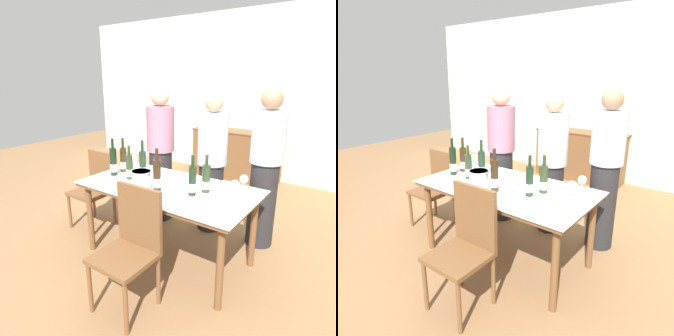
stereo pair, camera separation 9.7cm
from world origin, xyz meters
TOP-DOWN VIEW (x-y plane):
  - ground_plane at (0.00, 0.00)m, footprint 12.00×12.00m
  - back_wall at (0.00, 2.99)m, footprint 8.00×0.10m
  - sideboard_cabinet at (-0.46, 2.70)m, footprint 1.54×0.46m
  - dining_table at (0.00, 0.00)m, footprint 1.65×0.88m
  - ice_bucket at (-0.15, -0.21)m, footprint 0.18×0.18m
  - wine_bottle_0 at (-0.65, -0.06)m, footprint 0.07×0.07m
  - wine_bottle_1 at (0.30, -0.06)m, footprint 0.07×0.07m
  - wine_bottle_2 at (-0.43, -0.05)m, footprint 0.07×0.07m
  - wine_bottle_3 at (-0.65, 0.09)m, footprint 0.07×0.07m
  - wine_bottle_4 at (-0.01, -0.15)m, footprint 0.07×0.07m
  - wine_bottle_5 at (-0.35, 0.05)m, footprint 0.07×0.07m
  - wine_bottle_6 at (0.36, 0.08)m, footprint 0.08×0.08m
  - wine_glass_0 at (0.62, 0.10)m, footprint 0.09×0.09m
  - wine_glass_1 at (0.16, -0.16)m, footprint 0.08×0.08m
  - wine_glass_2 at (-0.66, 0.17)m, footprint 0.07×0.07m
  - wine_glass_3 at (0.61, 0.32)m, footprint 0.08×0.08m
  - wine_glass_4 at (-0.69, 0.29)m, footprint 0.08×0.08m
  - chair_left_end at (-1.12, 0.08)m, footprint 0.42×0.42m
  - chair_near_front at (0.13, -0.67)m, footprint 0.42×0.42m
  - person_host at (-0.60, 0.67)m, footprint 0.33×0.33m
  - person_guest_left at (0.04, 0.79)m, footprint 0.33×0.33m
  - person_guest_right at (0.65, 0.79)m, footprint 0.33×0.33m

SIDE VIEW (x-z plane):
  - ground_plane at x=0.00m, z-range 0.00..0.00m
  - sideboard_cabinet at x=-0.46m, z-range 0.00..0.84m
  - chair_left_end at x=-1.12m, z-range 0.07..0.96m
  - chair_near_front at x=0.13m, z-range 0.07..1.03m
  - dining_table at x=0.00m, z-range 0.30..1.06m
  - person_guest_left at x=0.04m, z-range 0.00..1.57m
  - person_host at x=-0.60m, z-range 0.00..1.64m
  - person_guest_right at x=0.65m, z-range 0.00..1.65m
  - wine_glass_4 at x=-0.69m, z-range 0.79..0.92m
  - wine_glass_2 at x=-0.66m, z-range 0.79..0.92m
  - ice_bucket at x=-0.15m, z-range 0.77..0.95m
  - wine_glass_3 at x=0.61m, z-range 0.79..0.94m
  - wine_glass_1 at x=0.16m, z-range 0.79..0.95m
  - wine_glass_0 at x=0.62m, z-range 0.80..0.96m
  - wine_bottle_2 at x=-0.43m, z-range 0.70..1.06m
  - wine_bottle_6 at x=0.36m, z-range 0.70..1.06m
  - wine_bottle_3 at x=-0.65m, z-range 0.71..1.07m
  - wine_bottle_1 at x=0.30m, z-range 0.71..1.07m
  - wine_bottle_5 at x=-0.35m, z-range 0.70..1.09m
  - wine_bottle_0 at x=-0.65m, z-range 0.70..1.10m
  - wine_bottle_4 at x=-0.01m, z-range 0.71..1.10m
  - back_wall at x=0.00m, z-range 0.00..2.80m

